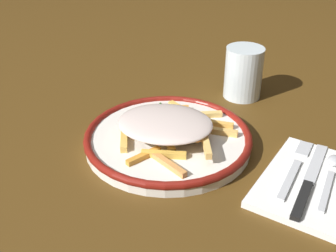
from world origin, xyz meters
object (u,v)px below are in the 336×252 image
object	(u,v)px
plate	(168,138)
spoon	(331,172)
fork	(295,168)
fries_heap	(167,125)
water_glass	(243,73)
napkin	(309,182)
knife	(308,185)

from	to	relation	value
plate	spoon	world-z (taller)	plate
fork	spoon	size ratio (longest dim) A/B	1.16
fries_heap	water_glass	world-z (taller)	water_glass
napkin	spoon	world-z (taller)	spoon
fries_heap	water_glass	xyz separation A→B (m)	(0.01, 0.26, 0.01)
knife	water_glass	world-z (taller)	water_glass
plate	water_glass	xyz separation A→B (m)	(0.02, 0.26, 0.04)
spoon	knife	bearing A→B (deg)	-110.26
plate	napkin	world-z (taller)	plate
fries_heap	spoon	bearing A→B (deg)	15.10
knife	napkin	bearing A→B (deg)	98.18
knife	spoon	size ratio (longest dim) A/B	1.38
napkin	knife	xyz separation A→B (m)	(0.00, -0.02, 0.01)
fries_heap	napkin	xyz separation A→B (m)	(0.25, 0.04, -0.04)
plate	knife	world-z (taller)	plate
spoon	fries_heap	bearing A→B (deg)	-164.90
napkin	spoon	distance (m)	0.04
knife	fries_heap	bearing A→B (deg)	-175.52
plate	knife	xyz separation A→B (m)	(0.25, 0.02, 0.00)
plate	spoon	distance (m)	0.28
fries_heap	plate	bearing A→B (deg)	113.12
fries_heap	knife	xyz separation A→B (m)	(0.25, 0.02, -0.03)
knife	water_glass	xyz separation A→B (m)	(-0.24, 0.24, 0.04)
napkin	fork	world-z (taller)	fork
fork	plate	bearing A→B (deg)	-168.04
plate	spoon	bearing A→B (deg)	14.23
spoon	water_glass	world-z (taller)	water_glass
knife	spoon	xyz separation A→B (m)	(0.02, 0.05, 0.00)
fries_heap	napkin	bearing A→B (deg)	8.81
fries_heap	fork	distance (m)	0.23
plate	fries_heap	world-z (taller)	fries_heap
fries_heap	knife	bearing A→B (deg)	4.48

